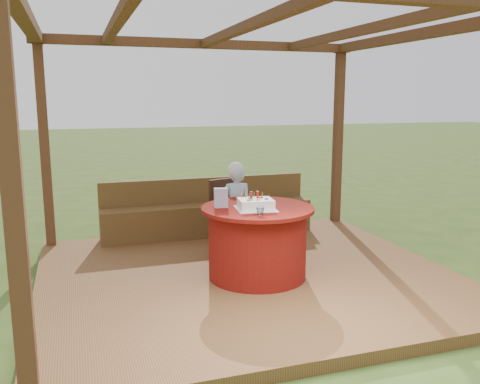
% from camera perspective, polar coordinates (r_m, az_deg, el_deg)
% --- Properties ---
extents(ground, '(60.00, 60.00, 0.00)m').
position_cam_1_polar(ground, '(5.81, 0.78, -10.17)').
color(ground, '#35501A').
rests_on(ground, ground).
extents(deck, '(4.50, 4.00, 0.12)m').
position_cam_1_polar(deck, '(5.79, 0.78, -9.62)').
color(deck, brown).
rests_on(deck, ground).
extents(pergola, '(4.50, 4.00, 2.72)m').
position_cam_1_polar(pergola, '(5.44, 0.84, 14.24)').
color(pergola, brown).
rests_on(pergola, deck).
extents(bench, '(3.00, 0.42, 0.80)m').
position_cam_1_polar(bench, '(7.28, -3.60, -2.73)').
color(bench, brown).
rests_on(bench, deck).
extents(table, '(1.21, 1.21, 0.78)m').
position_cam_1_polar(table, '(5.55, 1.96, -5.58)').
color(table, maroon).
rests_on(table, deck).
extents(chair, '(0.59, 0.59, 0.91)m').
position_cam_1_polar(chair, '(6.51, -1.09, -2.06)').
color(chair, '#331B10').
rests_on(chair, deck).
extents(elderly_woman, '(0.43, 0.31, 1.15)m').
position_cam_1_polar(elderly_woman, '(6.41, -0.45, -1.58)').
color(elderly_woman, '#94BFDC').
rests_on(elderly_woman, deck).
extents(birthday_cake, '(0.45, 0.45, 0.18)m').
position_cam_1_polar(birthday_cake, '(5.33, 1.78, -1.35)').
color(birthday_cake, white).
rests_on(birthday_cake, table).
extents(gift_bag, '(0.16, 0.12, 0.21)m').
position_cam_1_polar(gift_bag, '(5.41, -2.15, -0.66)').
color(gift_bag, pink).
rests_on(gift_bag, table).
extents(drinking_glass, '(0.11, 0.11, 0.08)m').
position_cam_1_polar(drinking_glass, '(5.07, 2.29, -2.15)').
color(drinking_glass, white).
rests_on(drinking_glass, table).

